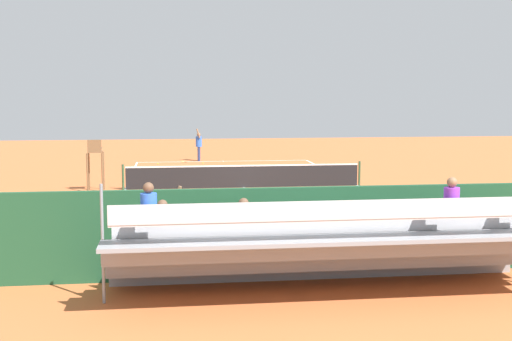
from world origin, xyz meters
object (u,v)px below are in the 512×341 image
(equipment_bag, at_px, (367,258))
(line_judge, at_px, (177,226))
(tennis_net, at_px, (244,176))
(tennis_ball_far, at_px, (158,164))
(umpire_chair, at_px, (95,159))
(tennis_player, at_px, (199,144))
(tennis_ball_near, at_px, (203,163))
(tennis_racket, at_px, (184,162))
(courtside_bench, at_px, (427,240))
(bleacher_stand, at_px, (325,246))

(equipment_bag, relative_size, line_judge, 0.47)
(tennis_net, height_order, tennis_ball_far, tennis_net)
(umpire_chair, relative_size, equipment_bag, 2.38)
(tennis_player, xyz_separation_m, tennis_ball_near, (-0.16, 1.54, -0.98))
(tennis_net, height_order, tennis_racket, tennis_net)
(courtside_bench, height_order, tennis_ball_far, courtside_bench)
(tennis_net, distance_m, bleacher_stand, 15.36)
(tennis_net, bearing_deg, tennis_player, -82.99)
(tennis_net, distance_m, tennis_ball_far, 10.57)
(tennis_ball_near, bearing_deg, umpire_chair, 63.73)
(bleacher_stand, xyz_separation_m, tennis_ball_far, (3.74, -25.21, -0.93))
(bleacher_stand, bearing_deg, tennis_ball_near, -87.31)
(tennis_player, xyz_separation_m, tennis_ball_far, (2.40, 1.52, -0.98))
(tennis_racket, distance_m, tennis_ball_far, 1.89)
(line_judge, bearing_deg, umpire_chair, -76.21)
(courtside_bench, distance_m, tennis_racket, 24.86)
(umpire_chair, bearing_deg, bleacher_stand, 112.10)
(tennis_racket, distance_m, line_judge, 24.16)
(tennis_racket, xyz_separation_m, tennis_ball_far, (1.49, 1.16, 0.02))
(tennis_net, bearing_deg, tennis_ball_far, -68.94)
(umpire_chair, relative_size, tennis_ball_far, 32.42)
(bleacher_stand, height_order, line_judge, bleacher_stand)
(equipment_bag, bearing_deg, tennis_ball_far, -77.35)
(tennis_net, xyz_separation_m, courtside_bench, (-2.95, 13.27, 0.06))
(courtside_bench, bearing_deg, umpire_chair, -54.97)
(tennis_ball_far, bearing_deg, tennis_ball_near, 179.42)
(equipment_bag, distance_m, tennis_ball_far, 23.84)
(tennis_player, bearing_deg, umpire_chair, 67.50)
(courtside_bench, xyz_separation_m, line_judge, (5.99, -0.16, 0.46))
(umpire_chair, relative_size, line_judge, 1.11)
(tennis_net, xyz_separation_m, bleacher_stand, (0.05, 15.35, 0.46))
(tennis_ball_near, bearing_deg, equipment_bag, 96.54)
(tennis_net, relative_size, bleacher_stand, 1.14)
(tennis_net, bearing_deg, tennis_ball_near, -82.82)
(bleacher_stand, bearing_deg, tennis_player, -87.12)
(tennis_ball_near, bearing_deg, tennis_net, 97.18)
(courtside_bench, bearing_deg, tennis_ball_near, -79.72)
(tennis_ball_near, bearing_deg, bleacher_stand, 92.69)
(umpire_chair, distance_m, courtside_bench, 15.96)
(tennis_racket, bearing_deg, bleacher_stand, 94.88)
(equipment_bag, bearing_deg, courtside_bench, -175.19)
(tennis_net, relative_size, tennis_ball_far, 156.06)
(tennis_player, bearing_deg, tennis_ball_far, 32.33)
(tennis_net, height_order, courtside_bench, tennis_net)
(courtside_bench, distance_m, tennis_ball_near, 23.49)
(tennis_racket, xyz_separation_m, line_judge, (0.73, 24.12, 1.00))
(courtside_bench, bearing_deg, line_judge, -1.55)
(courtside_bench, bearing_deg, bleacher_stand, 34.72)
(umpire_chair, distance_m, equipment_bag, 15.27)
(umpire_chair, height_order, tennis_racket, umpire_chair)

